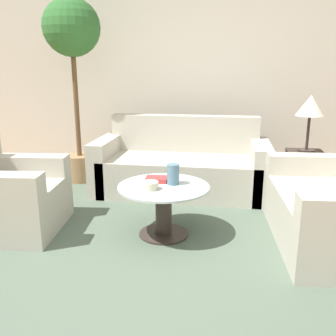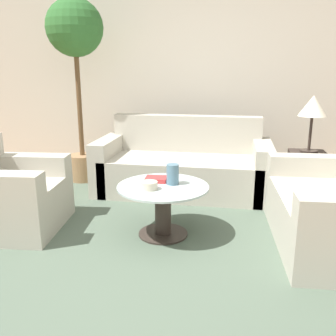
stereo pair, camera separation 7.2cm
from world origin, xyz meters
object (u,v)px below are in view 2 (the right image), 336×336
sofa_main (184,167)px  armchair (9,198)px  potted_plant (76,47)px  book_stack (157,179)px  coffee_table (163,204)px  table_lamp (313,108)px  vase (173,174)px  bowl (149,185)px

sofa_main → armchair: size_ratio=2.18×
potted_plant → book_stack: bearing=-46.8°
coffee_table → table_lamp: bearing=38.9°
coffee_table → book_stack: (-0.08, 0.12, 0.18)m
sofa_main → table_lamp: bearing=-6.6°
armchair → vase: 1.52m
table_lamp → bowl: (-1.47, -1.23, -0.54)m
armchair → vase: size_ratio=5.18×
vase → book_stack: (-0.15, 0.06, -0.07)m
coffee_table → bowl: bearing=-129.2°
armchair → potted_plant: potted_plant is taller
sofa_main → coffee_table: size_ratio=2.53×
coffee_table → bowl: (-0.09, -0.12, 0.20)m
sofa_main → armchair: 1.97m
vase → book_stack: bearing=158.7°
coffee_table → book_stack: bearing=123.5°
vase → bowl: bearing=-133.8°
potted_plant → vase: bearing=-44.7°
coffee_table → book_stack: book_stack is taller
table_lamp → bowl: size_ratio=4.31×
sofa_main → book_stack: sofa_main is taller
table_lamp → vase: 1.74m
table_lamp → potted_plant: potted_plant is taller
bowl → book_stack: 0.24m
armchair → bowl: size_ratio=6.58×
table_lamp → potted_plant: (-2.73, 0.36, 0.65)m
coffee_table → vase: vase is taller
armchair → sofa_main: bearing=-51.7°
potted_plant → armchair: bearing=-92.3°
table_lamp → book_stack: (-1.46, -0.99, -0.55)m
vase → sofa_main: bearing=93.1°
coffee_table → table_lamp: table_lamp is taller
potted_plant → book_stack: potted_plant is taller
vase → coffee_table: bearing=-141.0°
armchair → bowl: 1.34m
armchair → vase: bearing=-89.6°
potted_plant → vase: potted_plant is taller
coffee_table → book_stack: 0.23m
armchair → book_stack: size_ratio=4.69×
sofa_main → potted_plant: (-1.36, 0.20, 1.39)m
potted_plant → vase: (1.42, -1.41, -1.13)m
book_stack → coffee_table: bearing=-59.3°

